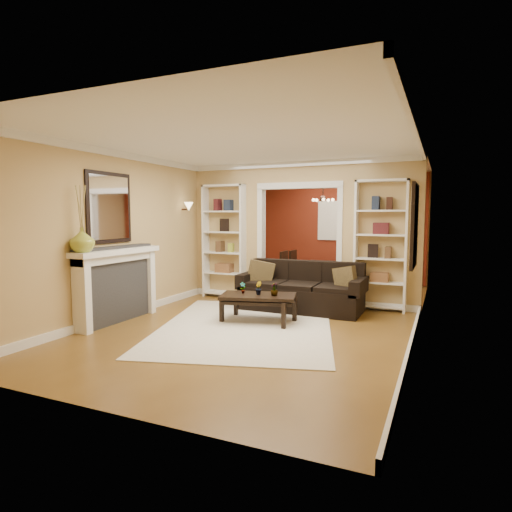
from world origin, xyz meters
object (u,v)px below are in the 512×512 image
at_px(bookshelf_right, 381,246).
at_px(dining_table, 322,277).
at_px(bookshelf_left, 224,241).
at_px(fireplace, 119,286).
at_px(sofa, 301,287).
at_px(coffee_table, 258,308).

xyz_separation_m(bookshelf_right, dining_table, (-1.47, 1.58, -0.85)).
bearing_deg(bookshelf_right, bookshelf_left, 180.00).
bearing_deg(bookshelf_right, fireplace, -145.20).
bearing_deg(fireplace, sofa, 39.36).
bearing_deg(sofa, bookshelf_left, 162.48).
distance_m(bookshelf_right, fireplace, 4.47).
xyz_separation_m(sofa, coffee_table, (-0.37, -1.06, -0.21)).
relative_size(sofa, fireplace, 1.29).
bearing_deg(dining_table, bookshelf_left, 134.20).
height_order(sofa, bookshelf_right, bookshelf_right).
distance_m(bookshelf_right, dining_table, 2.32).
distance_m(sofa, dining_table, 2.18).
distance_m(sofa, coffee_table, 1.15).
relative_size(sofa, dining_table, 1.30).
height_order(sofa, dining_table, sofa).
bearing_deg(bookshelf_left, coffee_table, -48.21).
bearing_deg(bookshelf_left, fireplace, -102.05).
relative_size(bookshelf_right, dining_table, 1.37).
xyz_separation_m(coffee_table, bookshelf_right, (1.63, 1.64, 0.93)).
height_order(bookshelf_left, fireplace, bookshelf_left).
xyz_separation_m(bookshelf_left, dining_table, (1.63, 1.58, -0.85)).
height_order(bookshelf_right, dining_table, bookshelf_right).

